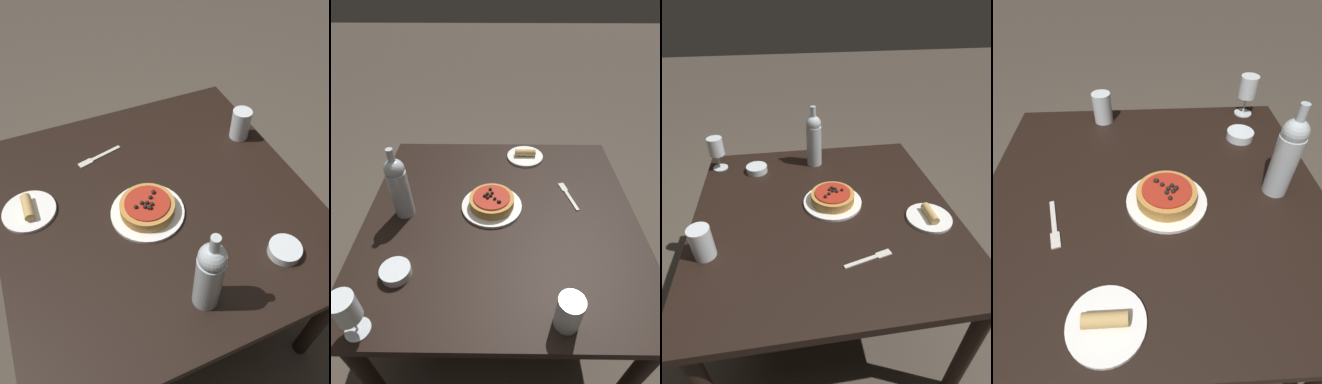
# 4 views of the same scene
# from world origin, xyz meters

# --- Properties ---
(ground_plane) EXTENTS (14.00, 14.00, 0.00)m
(ground_plane) POSITION_xyz_m (0.00, 0.00, 0.00)
(ground_plane) COLOR #4C4238
(dining_table) EXTENTS (1.11, 1.08, 0.71)m
(dining_table) POSITION_xyz_m (0.00, 0.00, 0.62)
(dining_table) COLOR black
(dining_table) RESTS_ON ground_plane
(dinner_plate) EXTENTS (0.25, 0.25, 0.01)m
(dinner_plate) POSITION_xyz_m (0.04, -0.04, 0.71)
(dinner_plate) COLOR white
(dinner_plate) RESTS_ON dining_table
(pizza) EXTENTS (0.19, 0.19, 0.06)m
(pizza) POSITION_xyz_m (0.04, -0.04, 0.74)
(pizza) COLOR #BC843D
(pizza) RESTS_ON dinner_plate
(wine_glass) EXTENTS (0.07, 0.07, 0.17)m
(wine_glass) POSITION_xyz_m (0.42, 0.48, 0.83)
(wine_glass) COLOR silver
(wine_glass) RESTS_ON dining_table
(wine_bottle) EXTENTS (0.08, 0.08, 0.31)m
(wine_bottle) POSITION_xyz_m (0.40, -0.01, 0.85)
(wine_bottle) COLOR #B2BCC1
(wine_bottle) RESTS_ON dining_table
(water_cup) EXTENTS (0.08, 0.08, 0.12)m
(water_cup) POSITION_xyz_m (-0.19, 0.45, 0.77)
(water_cup) COLOR silver
(water_cup) RESTS_ON dining_table
(side_bowl) EXTENTS (0.10, 0.10, 0.03)m
(side_bowl) POSITION_xyz_m (0.36, 0.29, 0.72)
(side_bowl) COLOR silver
(side_bowl) RESTS_ON dining_table
(fork) EXTENTS (0.07, 0.18, 0.00)m
(fork) POSITION_xyz_m (-0.30, -0.13, 0.71)
(fork) COLOR beige
(fork) RESTS_ON dining_table
(side_plate) EXTENTS (0.18, 0.18, 0.05)m
(side_plate) POSITION_xyz_m (-0.13, -0.42, 0.72)
(side_plate) COLOR white
(side_plate) RESTS_ON dining_table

